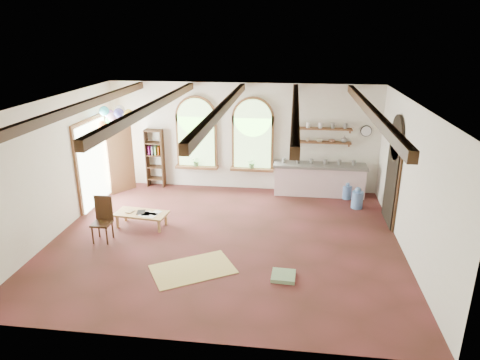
% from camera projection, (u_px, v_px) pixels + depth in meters
% --- Properties ---
extents(floor, '(8.00, 8.00, 0.00)m').
position_uv_depth(floor, '(225.00, 239.00, 10.00)').
color(floor, maroon).
rests_on(floor, ground).
extents(ceiling_beams, '(6.20, 6.80, 0.18)m').
position_uv_depth(ceiling_beams, '(223.00, 107.00, 8.97)').
color(ceiling_beams, '#352211').
rests_on(ceiling_beams, ceiling).
extents(window_left, '(1.30, 0.28, 2.20)m').
position_uv_depth(window_left, '(196.00, 135.00, 12.83)').
color(window_left, brown).
rests_on(window_left, floor).
extents(window_right, '(1.30, 0.28, 2.20)m').
position_uv_depth(window_right, '(253.00, 137.00, 12.63)').
color(window_right, brown).
rests_on(window_right, floor).
extents(left_doorway, '(0.10, 1.90, 2.50)m').
position_uv_depth(left_doorway, '(93.00, 164.00, 11.77)').
color(left_doorway, brown).
rests_on(left_doorway, floor).
extents(right_doorway, '(0.10, 1.30, 2.40)m').
position_uv_depth(right_doorway, '(392.00, 181.00, 10.58)').
color(right_doorway, black).
rests_on(right_doorway, floor).
extents(kitchen_counter, '(2.68, 0.62, 0.94)m').
position_uv_depth(kitchen_counter, '(319.00, 179.00, 12.57)').
color(kitchen_counter, silver).
rests_on(kitchen_counter, floor).
extents(wall_shelf_lower, '(1.70, 0.24, 0.04)m').
position_uv_depth(wall_shelf_lower, '(321.00, 142.00, 12.38)').
color(wall_shelf_lower, brown).
rests_on(wall_shelf_lower, wall_back).
extents(wall_shelf_upper, '(1.70, 0.24, 0.04)m').
position_uv_depth(wall_shelf_upper, '(322.00, 129.00, 12.25)').
color(wall_shelf_upper, brown).
rests_on(wall_shelf_upper, wall_back).
extents(wall_clock, '(0.32, 0.04, 0.32)m').
position_uv_depth(wall_clock, '(366.00, 131.00, 12.18)').
color(wall_clock, black).
rests_on(wall_clock, wall_back).
extents(bookshelf, '(0.53, 0.32, 1.80)m').
position_uv_depth(bookshelf, '(155.00, 158.00, 13.12)').
color(bookshelf, '#352211').
rests_on(bookshelf, floor).
extents(coffee_table, '(1.34, 0.73, 0.37)m').
position_uv_depth(coffee_table, '(141.00, 214.00, 10.56)').
color(coffee_table, tan).
rests_on(coffee_table, floor).
extents(side_chair, '(0.42, 0.42, 1.05)m').
position_uv_depth(side_chair, '(103.00, 228.00, 9.87)').
color(side_chair, '#352211').
rests_on(side_chair, floor).
extents(floor_mat, '(1.91, 1.70, 0.02)m').
position_uv_depth(floor_mat, '(193.00, 269.00, 8.75)').
color(floor_mat, tan).
rests_on(floor_mat, floor).
extents(floor_cushion, '(0.49, 0.49, 0.08)m').
position_uv_depth(floor_cushion, '(283.00, 276.00, 8.44)').
color(floor_cushion, gray).
rests_on(floor_cushion, floor).
extents(water_jug_a, '(0.27, 0.27, 0.52)m').
position_uv_depth(water_jug_a, '(347.00, 191.00, 12.34)').
color(water_jug_a, '#5982C0').
rests_on(water_jug_a, floor).
extents(water_jug_b, '(0.31, 0.31, 0.61)m').
position_uv_depth(water_jug_b, '(357.00, 199.00, 11.68)').
color(water_jug_b, '#5982C0').
rests_on(water_jug_b, floor).
extents(balloon_cluster, '(0.85, 0.85, 1.16)m').
position_uv_depth(balloon_cluster, '(115.00, 117.00, 11.77)').
color(balloon_cluster, silver).
rests_on(balloon_cluster, floor).
extents(table_book, '(0.19, 0.25, 0.02)m').
position_uv_depth(table_book, '(127.00, 211.00, 10.62)').
color(table_book, olive).
rests_on(table_book, coffee_table).
extents(tablet, '(0.25, 0.31, 0.01)m').
position_uv_depth(tablet, '(141.00, 212.00, 10.57)').
color(tablet, black).
rests_on(tablet, coffee_table).
extents(potted_plant_left, '(0.27, 0.23, 0.30)m').
position_uv_depth(potted_plant_left, '(196.00, 161.00, 12.99)').
color(potted_plant_left, '#598C4C').
rests_on(potted_plant_left, window_left).
extents(potted_plant_right, '(0.27, 0.23, 0.30)m').
position_uv_depth(potted_plant_right, '(252.00, 163.00, 12.79)').
color(potted_plant_right, '#598C4C').
rests_on(potted_plant_right, window_right).
extents(shelf_cup_a, '(0.12, 0.10, 0.10)m').
position_uv_depth(shelf_cup_a, '(295.00, 139.00, 12.45)').
color(shelf_cup_a, white).
rests_on(shelf_cup_a, wall_shelf_lower).
extents(shelf_cup_b, '(0.10, 0.10, 0.09)m').
position_uv_depth(shelf_cup_b, '(307.00, 140.00, 12.40)').
color(shelf_cup_b, beige).
rests_on(shelf_cup_b, wall_shelf_lower).
extents(shelf_bowl_a, '(0.22, 0.22, 0.05)m').
position_uv_depth(shelf_bowl_a, '(319.00, 141.00, 12.37)').
color(shelf_bowl_a, beige).
rests_on(shelf_bowl_a, wall_shelf_lower).
extents(shelf_bowl_b, '(0.20, 0.20, 0.06)m').
position_uv_depth(shelf_bowl_b, '(332.00, 141.00, 12.33)').
color(shelf_bowl_b, '#8C664C').
rests_on(shelf_bowl_b, wall_shelf_lower).
extents(shelf_vase, '(0.18, 0.18, 0.19)m').
position_uv_depth(shelf_vase, '(344.00, 139.00, 12.27)').
color(shelf_vase, slate).
rests_on(shelf_vase, wall_shelf_lower).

